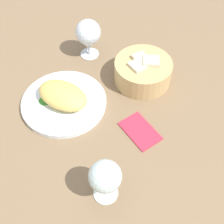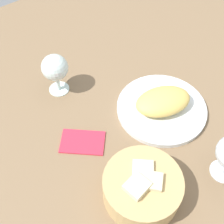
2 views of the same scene
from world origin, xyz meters
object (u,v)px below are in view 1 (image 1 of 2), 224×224
wine_glass_far (88,33)px  folded_napkin (140,131)px  plate (64,102)px  bread_basket (143,71)px  wine_glass_near (105,177)px

wine_glass_far → folded_napkin: size_ratio=1.17×
plate → folded_napkin: size_ratio=2.21×
bread_basket → wine_glass_near: bearing=-92.4°
wine_glass_near → wine_glass_far: bearing=110.8°
plate → folded_napkin: bearing=-10.6°
plate → wine_glass_far: 23.69cm
plate → wine_glass_near: 30.66cm
wine_glass_near → plate: bearing=128.2°
wine_glass_far → folded_napkin: bearing=-50.6°
wine_glass_far → wine_glass_near: bearing=-69.2°
plate → folded_napkin: (22.94, -4.27, -0.30)cm
bread_basket → wine_glass_far: wine_glass_far is taller
wine_glass_far → folded_napkin: wine_glass_far is taller
wine_glass_near → folded_napkin: wine_glass_near is taller
folded_napkin → bread_basket: bearing=-39.8°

